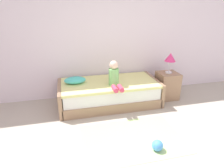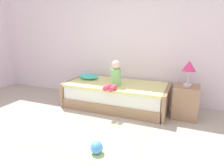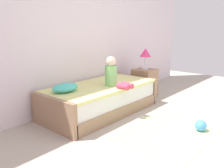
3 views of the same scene
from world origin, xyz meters
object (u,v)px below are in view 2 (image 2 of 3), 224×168
child_figure (115,76)px  pillow (89,76)px  bed (117,95)px  table_lamp (189,67)px  toy_ball (97,147)px  nightstand (185,102)px

child_figure → pillow: child_figure is taller
bed → child_figure: size_ratio=4.14×
bed → table_lamp: size_ratio=4.69×
bed → child_figure: child_figure is taller
bed → child_figure: (0.05, -0.23, 0.46)m
child_figure → pillow: (-0.75, 0.33, -0.14)m
pillow → bed: bearing=-8.1°
child_figure → toy_ball: (0.30, -1.41, -0.62)m
bed → toy_ball: (0.35, -1.64, -0.16)m
bed → child_figure: bearing=-77.0°
child_figure → toy_ball: 1.57m
pillow → toy_ball: 2.09m
pillow → toy_ball: bearing=-58.9°
child_figure → nightstand: bearing=8.8°
toy_ball → table_lamp: bearing=58.1°
child_figure → pillow: size_ratio=1.16×
bed → pillow: 0.77m
nightstand → toy_ball: 1.91m
toy_ball → pillow: bearing=121.1°
table_lamp → child_figure: size_ratio=0.88×
nightstand → table_lamp: (0.00, -0.00, 0.64)m
bed → table_lamp: 1.52m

